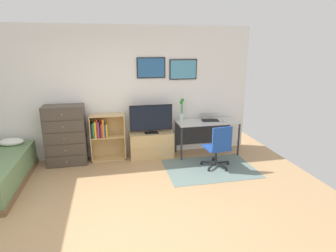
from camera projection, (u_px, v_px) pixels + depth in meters
ground_plane at (114, 220)px, 3.81m from camera, size 7.20×7.20×0.00m
wall_back_with_posters at (108, 93)px, 5.73m from camera, size 6.12×0.09×2.70m
area_rug at (210, 168)px, 5.42m from camera, size 1.70×1.20×0.01m
dresser at (66, 135)px, 5.50m from camera, size 0.76×0.46×1.19m
bookshelf at (105, 134)px, 5.73m from camera, size 0.70×0.30×0.96m
tv_stand at (151, 145)px, 5.95m from camera, size 0.91×0.41×0.53m
television at (151, 119)px, 5.78m from camera, size 0.89×0.16×0.60m
desk at (206, 126)px, 6.10m from camera, size 1.33×0.56×0.74m
office_chair at (219, 146)px, 5.31m from camera, size 0.57×0.58×0.86m
laptop at (210, 117)px, 6.04m from camera, size 0.43×0.45×0.17m
computer_mouse at (223, 121)px, 5.96m from camera, size 0.06×0.10×0.03m
bamboo_vase at (182, 110)px, 5.97m from camera, size 0.10×0.09×0.48m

